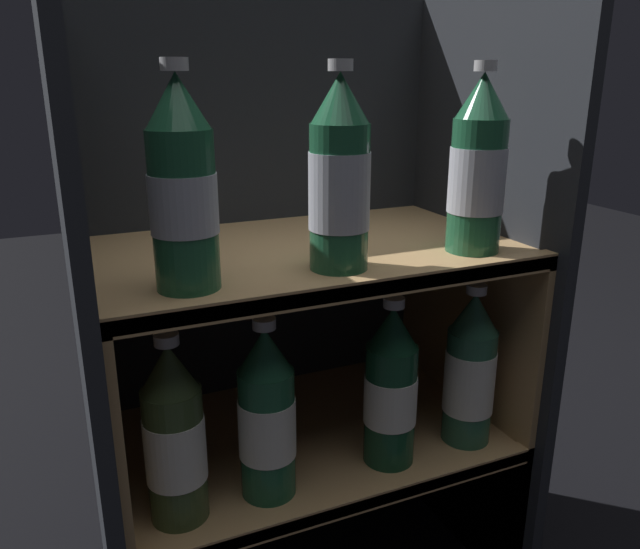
{
  "coord_description": "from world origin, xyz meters",
  "views": [
    {
      "loc": [
        -0.34,
        -0.63,
        0.84
      ],
      "look_at": [
        0.0,
        0.13,
        0.57
      ],
      "focal_mm": 35.0,
      "sensor_mm": 36.0,
      "label": 1
    }
  ],
  "objects_px": {
    "bottle_lower_front_2": "(391,389)",
    "bottle_lower_front_3": "(470,372)",
    "bottle_upper_front_1": "(339,180)",
    "bottle_lower_front_0": "(174,438)",
    "bottle_lower_front_1": "(267,417)",
    "bottle_upper_front_0": "(183,190)",
    "bottle_upper_front_2": "(478,170)"
  },
  "relations": [
    {
      "from": "bottle_lower_front_3",
      "to": "bottle_upper_front_1",
      "type": "bearing_deg",
      "value": 180.0
    },
    {
      "from": "bottle_upper_front_0",
      "to": "bottle_upper_front_1",
      "type": "relative_size",
      "value": 1.0
    },
    {
      "from": "bottle_upper_front_1",
      "to": "bottle_lower_front_3",
      "type": "distance_m",
      "value": 0.39
    },
    {
      "from": "bottle_upper_front_0",
      "to": "bottle_upper_front_2",
      "type": "bearing_deg",
      "value": 0.0
    },
    {
      "from": "bottle_upper_front_1",
      "to": "bottle_lower_front_1",
      "type": "xyz_separation_m",
      "value": [
        -0.1,
        0.0,
        -0.31
      ]
    },
    {
      "from": "bottle_lower_front_0",
      "to": "bottle_lower_front_3",
      "type": "xyz_separation_m",
      "value": [
        0.45,
        0.0,
        -0.0
      ]
    },
    {
      "from": "bottle_upper_front_1",
      "to": "bottle_lower_front_2",
      "type": "height_order",
      "value": "bottle_upper_front_1"
    },
    {
      "from": "bottle_lower_front_0",
      "to": "bottle_upper_front_1",
      "type": "bearing_deg",
      "value": 0.0
    },
    {
      "from": "bottle_upper_front_0",
      "to": "bottle_upper_front_2",
      "type": "height_order",
      "value": "same"
    },
    {
      "from": "bottle_lower_front_3",
      "to": "bottle_upper_front_2",
      "type": "bearing_deg",
      "value": 180.0
    },
    {
      "from": "bottle_upper_front_1",
      "to": "bottle_lower_front_0",
      "type": "height_order",
      "value": "bottle_upper_front_1"
    },
    {
      "from": "bottle_upper_front_2",
      "to": "bottle_lower_front_2",
      "type": "relative_size",
      "value": 1.0
    },
    {
      "from": "bottle_upper_front_2",
      "to": "bottle_upper_front_1",
      "type": "bearing_deg",
      "value": -180.0
    },
    {
      "from": "bottle_lower_front_1",
      "to": "bottle_lower_front_3",
      "type": "height_order",
      "value": "same"
    },
    {
      "from": "bottle_upper_front_2",
      "to": "bottle_upper_front_0",
      "type": "bearing_deg",
      "value": -180.0
    },
    {
      "from": "bottle_lower_front_0",
      "to": "bottle_lower_front_2",
      "type": "height_order",
      "value": "same"
    },
    {
      "from": "bottle_upper_front_0",
      "to": "bottle_lower_front_1",
      "type": "bearing_deg",
      "value": 0.0
    },
    {
      "from": "bottle_lower_front_2",
      "to": "bottle_upper_front_2",
      "type": "bearing_deg",
      "value": 0.0
    },
    {
      "from": "bottle_upper_front_1",
      "to": "bottle_lower_front_0",
      "type": "distance_m",
      "value": 0.39
    },
    {
      "from": "bottle_lower_front_0",
      "to": "bottle_lower_front_1",
      "type": "xyz_separation_m",
      "value": [
        0.12,
        0.0,
        0.0
      ]
    },
    {
      "from": "bottle_upper_front_1",
      "to": "bottle_upper_front_2",
      "type": "height_order",
      "value": "same"
    },
    {
      "from": "bottle_lower_front_2",
      "to": "bottle_upper_front_0",
      "type": "bearing_deg",
      "value": 180.0
    },
    {
      "from": "bottle_lower_front_1",
      "to": "bottle_lower_front_3",
      "type": "relative_size",
      "value": 1.0
    },
    {
      "from": "bottle_lower_front_2",
      "to": "bottle_lower_front_3",
      "type": "bearing_deg",
      "value": 0.0
    },
    {
      "from": "bottle_lower_front_0",
      "to": "bottle_lower_front_1",
      "type": "bearing_deg",
      "value": 0.0
    },
    {
      "from": "bottle_lower_front_2",
      "to": "bottle_lower_front_0",
      "type": "bearing_deg",
      "value": 180.0
    },
    {
      "from": "bottle_lower_front_1",
      "to": "bottle_lower_front_2",
      "type": "relative_size",
      "value": 1.0
    },
    {
      "from": "bottle_lower_front_1",
      "to": "bottle_upper_front_0",
      "type": "bearing_deg",
      "value": 180.0
    },
    {
      "from": "bottle_upper_front_2",
      "to": "bottle_lower_front_1",
      "type": "distance_m",
      "value": 0.44
    },
    {
      "from": "bottle_upper_front_2",
      "to": "bottle_lower_front_1",
      "type": "relative_size",
      "value": 1.0
    },
    {
      "from": "bottle_lower_front_1",
      "to": "bottle_lower_front_3",
      "type": "xyz_separation_m",
      "value": [
        0.33,
        0.0,
        -0.0
      ]
    },
    {
      "from": "bottle_upper_front_0",
      "to": "bottle_lower_front_1",
      "type": "relative_size",
      "value": 1.0
    }
  ]
}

